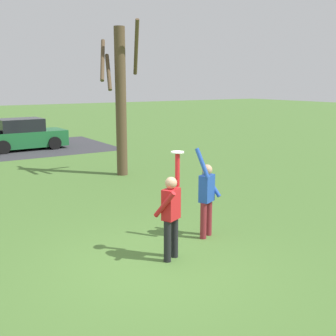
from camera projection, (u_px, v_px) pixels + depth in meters
ground_plane at (156, 265)px, 7.91m from camera, size 120.00×120.00×0.00m
person_catcher at (171, 211)px, 7.97m from camera, size 0.58×0.50×2.08m
person_defender at (207, 194)px, 9.16m from camera, size 0.64×0.59×2.04m
frisbee_disc at (178, 152)px, 7.93m from camera, size 0.25×0.25×0.02m
parked_car_green at (23, 135)px, 21.41m from camera, size 4.16×2.15×1.59m
bare_tree_tall at (120, 98)px, 15.08m from camera, size 1.77×1.75×5.53m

